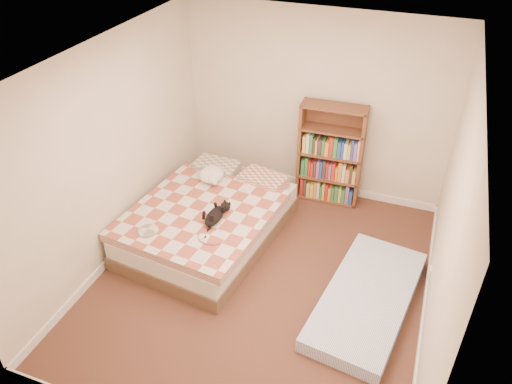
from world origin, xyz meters
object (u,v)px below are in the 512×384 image
(bed, at_px, (210,219))
(floor_mattress, at_px, (367,299))
(black_cat, at_px, (216,215))
(bookshelf, at_px, (330,165))
(white_dog, at_px, (212,175))

(bed, bearing_deg, floor_mattress, -6.41)
(black_cat, bearing_deg, bed, 142.84)
(bookshelf, relative_size, floor_mattress, 0.76)
(bookshelf, distance_m, black_cat, 1.85)
(floor_mattress, xyz_separation_m, white_dog, (-2.19, 0.93, 0.51))
(bookshelf, bearing_deg, black_cat, -122.62)
(bed, bearing_deg, bookshelf, 55.94)
(bookshelf, relative_size, white_dog, 3.61)
(black_cat, relative_size, white_dog, 1.65)
(bookshelf, height_order, black_cat, bookshelf)
(white_dog, bearing_deg, black_cat, -54.35)
(bookshelf, relative_size, black_cat, 2.19)
(floor_mattress, bearing_deg, white_dog, 165.04)
(bed, distance_m, bookshelf, 1.78)
(floor_mattress, relative_size, black_cat, 2.86)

